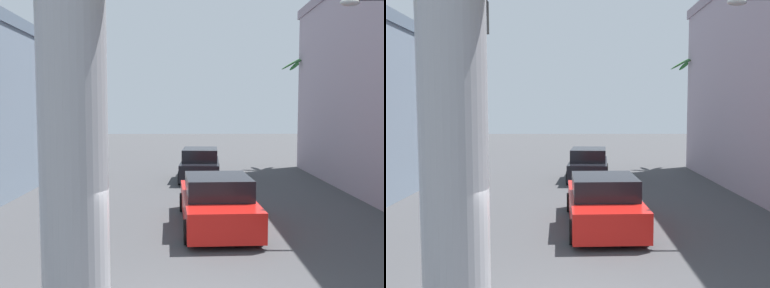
% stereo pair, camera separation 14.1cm
% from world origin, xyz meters
% --- Properties ---
extents(ground_plane, '(88.62, 88.62, 0.00)m').
position_xyz_m(ground_plane, '(0.00, 10.00, 0.00)').
color(ground_plane, '#424244').
extents(neon_sign_pole, '(3.52, 1.36, 10.55)m').
position_xyz_m(neon_sign_pole, '(-1.58, -0.91, 4.77)').
color(neon_sign_pole, '#9E9EA3').
rests_on(neon_sign_pole, ground).
extents(car_lead, '(2.26, 5.10, 1.56)m').
position_xyz_m(car_lead, '(0.76, 6.36, 0.70)').
color(car_lead, black).
rests_on(car_lead, ground).
extents(car_far, '(2.18, 4.34, 1.56)m').
position_xyz_m(car_far, '(0.58, 14.79, 0.73)').
color(car_far, black).
rests_on(car_far, ground).
extents(palm_tree_far_right, '(2.86, 2.76, 6.68)m').
position_xyz_m(palm_tree_far_right, '(7.06, 19.62, 4.30)').
color(palm_tree_far_right, brown).
rests_on(palm_tree_far_right, ground).
extents(pedestrian_far_left, '(0.45, 0.45, 1.77)m').
position_xyz_m(pedestrian_far_left, '(-6.10, 14.22, 1.04)').
color(pedestrian_far_left, '#3F3833').
rests_on(pedestrian_far_left, ground).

